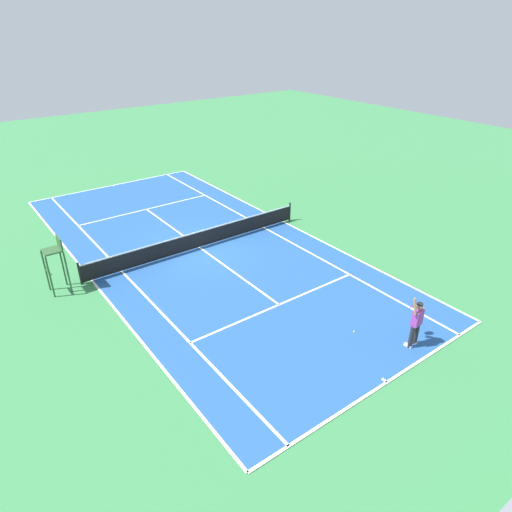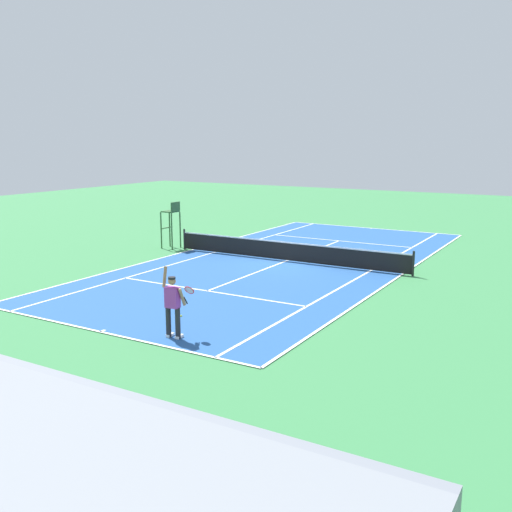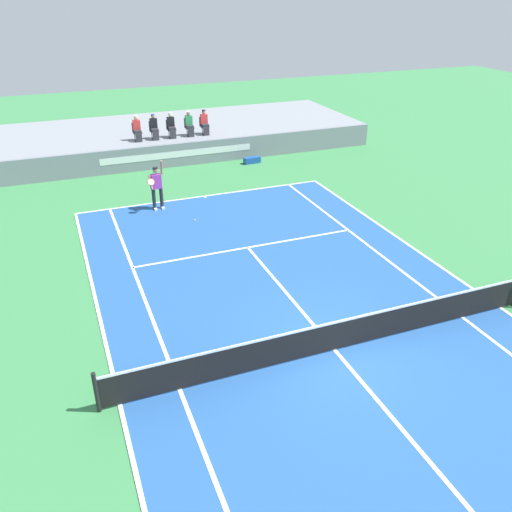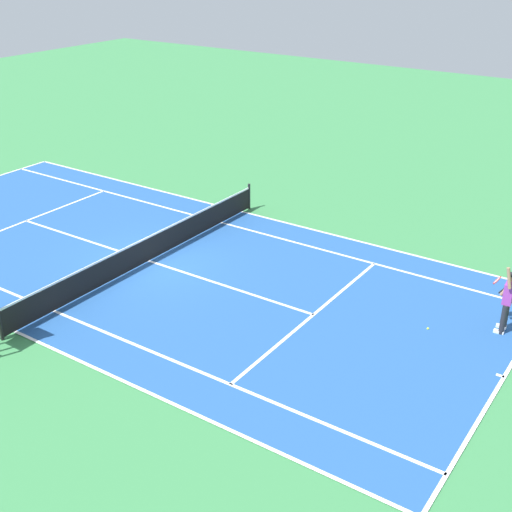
# 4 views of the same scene
# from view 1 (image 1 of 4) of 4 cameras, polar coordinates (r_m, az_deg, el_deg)

# --- Properties ---
(ground_plane) EXTENTS (80.00, 80.00, 0.00)m
(ground_plane) POSITION_cam_1_polar(r_m,az_deg,el_deg) (23.18, -7.08, 1.02)
(ground_plane) COLOR #387F47
(court) EXTENTS (11.08, 23.88, 0.03)m
(court) POSITION_cam_1_polar(r_m,az_deg,el_deg) (23.18, -7.08, 1.04)
(court) COLOR #235193
(court) RESTS_ON ground
(net) EXTENTS (11.98, 0.10, 1.07)m
(net) POSITION_cam_1_polar(r_m,az_deg,el_deg) (22.95, -7.16, 2.18)
(net) COLOR black
(net) RESTS_ON ground
(tennis_player) EXTENTS (0.76, 0.66, 2.08)m
(tennis_player) POSITION_cam_1_polar(r_m,az_deg,el_deg) (16.84, 19.44, -7.90)
(tennis_player) COLOR #232328
(tennis_player) RESTS_ON ground
(tennis_ball) EXTENTS (0.07, 0.07, 0.07)m
(tennis_ball) POSITION_cam_1_polar(r_m,az_deg,el_deg) (17.46, 12.24, -9.26)
(tennis_ball) COLOR #D1E533
(tennis_ball) RESTS_ON ground
(umpire_chair) EXTENTS (0.77, 0.77, 2.44)m
(umpire_chair) POSITION_cam_1_polar(r_m,az_deg,el_deg) (20.48, -23.88, -0.25)
(umpire_chair) COLOR #2D562D
(umpire_chair) RESTS_ON ground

